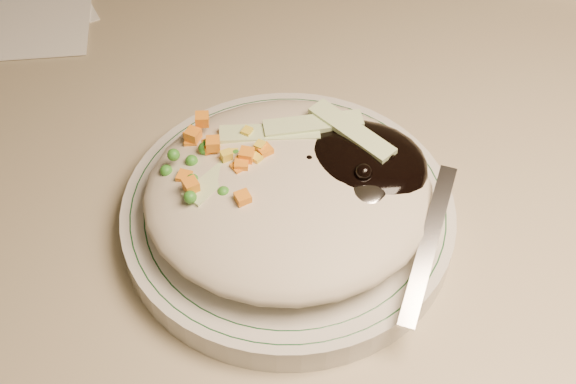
{
  "coord_description": "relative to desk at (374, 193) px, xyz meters",
  "views": [
    {
      "loc": [
        -0.13,
        0.84,
        1.18
      ],
      "look_at": [
        -0.1,
        1.19,
        0.78
      ],
      "focal_mm": 50.0,
      "sensor_mm": 36.0,
      "label": 1
    }
  ],
  "objects": [
    {
      "name": "meal",
      "position": [
        -0.1,
        -0.2,
        0.24
      ],
      "size": [
        0.21,
        0.19,
        0.05
      ],
      "color": "#B6AB93",
      "rests_on": "plate"
    },
    {
      "name": "plate",
      "position": [
        -0.1,
        -0.19,
        0.21
      ],
      "size": [
        0.23,
        0.23,
        0.02
      ],
      "primitive_type": "cylinder",
      "color": "beige",
      "rests_on": "desk"
    },
    {
      "name": "desk",
      "position": [
        0.0,
        0.0,
        0.0
      ],
      "size": [
        1.4,
        0.7,
        0.74
      ],
      "color": "tan",
      "rests_on": "ground"
    },
    {
      "name": "plate_rim",
      "position": [
        -0.1,
        -0.19,
        0.22
      ],
      "size": [
        0.22,
        0.22,
        0.0
      ],
      "color": "#144723",
      "rests_on": "plate"
    }
  ]
}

